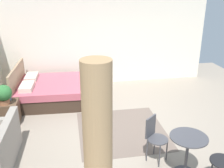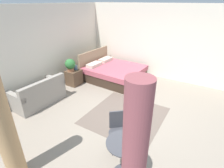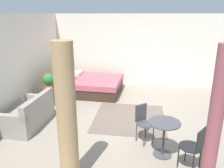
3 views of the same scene
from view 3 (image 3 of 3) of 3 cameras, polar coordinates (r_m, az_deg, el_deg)
The scene contains 14 objects.
ground_plane at distance 6.39m, azimuth 5.45°, elevation -8.17°, with size 8.95×9.62×0.02m, color gray.
wall_back at distance 6.90m, azimuth -22.89°, elevation 4.61°, with size 8.95×0.12×2.75m, color silver.
wall_right at distance 8.85m, azimuth 6.74°, elevation 8.43°, with size 0.12×6.62×2.75m, color silver.
area_rug at distance 6.26m, azimuth 4.44°, elevation -8.60°, with size 1.96×1.91×0.01m, color #66564C.
bed at distance 8.14m, azimuth -5.46°, elevation -0.19°, with size 1.86×2.12×1.03m.
couch at distance 6.13m, azimuth -20.40°, elevation -7.41°, with size 1.49×0.84×0.81m.
nightstand at distance 7.41m, azimuth -14.94°, elevation -2.65°, with size 0.49×0.44×0.55m.
potted_plant at distance 7.17m, azimuth -15.75°, elevation 1.02°, with size 0.36×0.36×0.45m.
vase at distance 7.40m, azimuth -14.78°, elevation 0.20°, with size 0.14×0.14×0.15m.
balcony_table at distance 4.64m, azimuth 13.08°, elevation -11.88°, with size 0.62×0.62×0.74m.
cafe_chair_near_window at distance 4.39m, azimuth 20.44°, elevation -14.32°, with size 0.58×0.58×0.86m.
cafe_chair_near_couch at distance 5.04m, azimuth 7.92°, elevation -8.95°, with size 0.53×0.53×0.85m.
curtain_left at distance 3.57m, azimuth 24.52°, elevation -10.07°, with size 0.20×0.20×2.39m.
curtain_right at distance 3.60m, azimuth -11.43°, elevation -8.45°, with size 0.32×0.32×2.39m.
Camera 3 is at (-5.76, -0.23, 2.75)m, focal length 35.95 mm.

